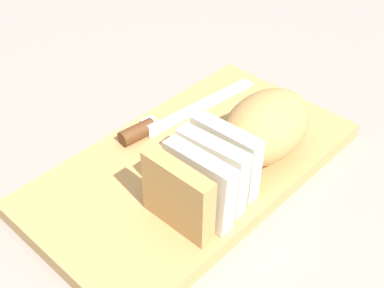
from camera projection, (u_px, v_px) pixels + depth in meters
name	position (u px, v px, depth m)	size (l,w,h in m)	color
ground_plane	(192.00, 173.00, 0.72)	(3.00, 3.00, 0.00)	gray
cutting_board	(192.00, 167.00, 0.72)	(0.46, 0.25, 0.02)	tan
bread_loaf	(245.00, 144.00, 0.67)	(0.27, 0.12, 0.09)	tan
bread_knife	(158.00, 124.00, 0.76)	(0.25, 0.04, 0.02)	silver
crumb_near_knife	(182.00, 168.00, 0.69)	(0.01, 0.01, 0.01)	tan
crumb_near_loaf	(197.00, 171.00, 0.69)	(0.00, 0.00, 0.00)	tan
crumb_stray_left	(215.00, 167.00, 0.69)	(0.01, 0.01, 0.01)	tan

